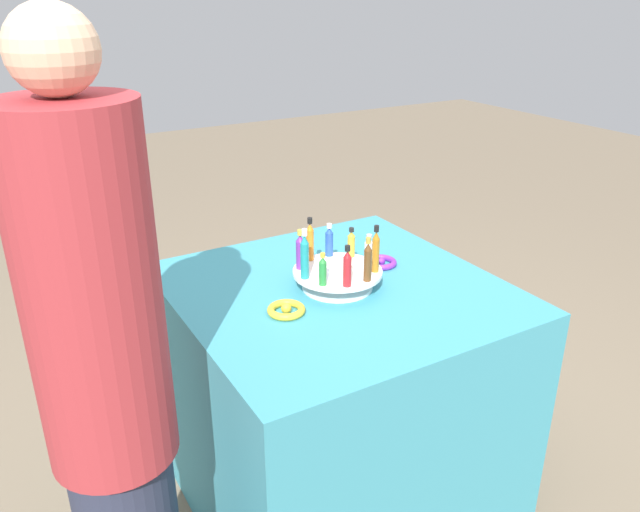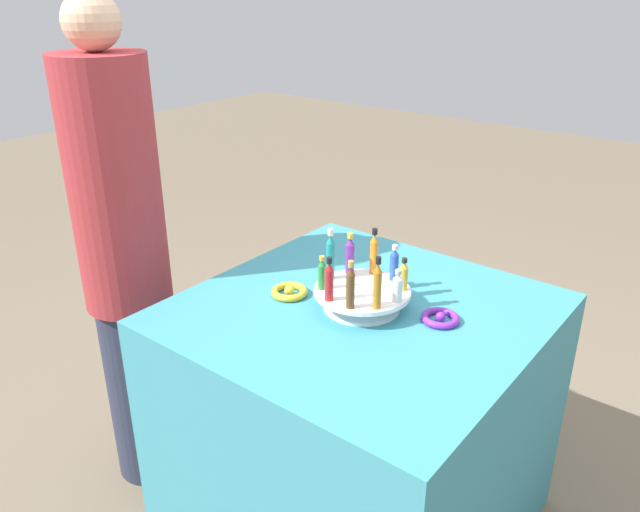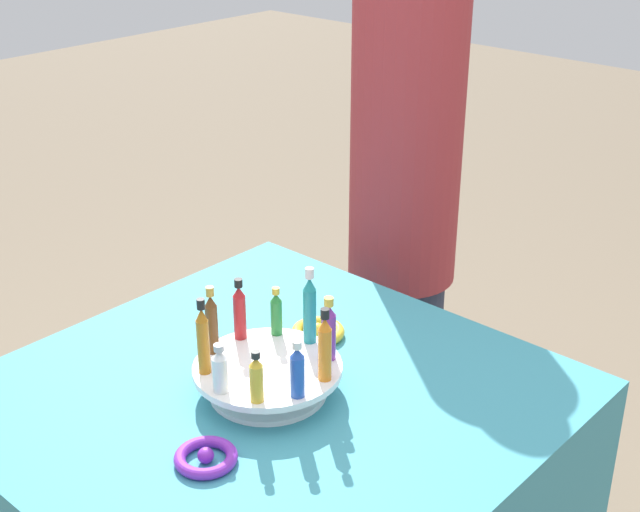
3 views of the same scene
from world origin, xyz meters
name	(u,v)px [view 3 (image 3 of 3)]	position (x,y,z in m)	size (l,w,h in m)	color
display_stand	(268,376)	(0.00, 0.00, 0.81)	(0.26, 0.26, 0.06)	white
bottle_red	(240,311)	(-0.10, 0.03, 0.89)	(0.02, 0.02, 0.12)	#B21E23
bottle_brown	(212,323)	(-0.10, -0.03, 0.90)	(0.02, 0.02, 0.13)	brown
bottle_amber	(203,339)	(-0.06, -0.09, 0.90)	(0.02, 0.02, 0.14)	#AD6B19
bottle_clear	(220,370)	(0.00, -0.11, 0.88)	(0.03, 0.03, 0.09)	silver
bottle_gold	(256,378)	(0.06, -0.09, 0.88)	(0.02, 0.02, 0.09)	gold
bottle_blue	(297,371)	(0.10, -0.03, 0.89)	(0.02, 0.02, 0.10)	#234CAD
bottle_orange	(325,347)	(0.10, 0.03, 0.90)	(0.02, 0.02, 0.14)	orange
bottle_purple	(329,331)	(0.06, 0.09, 0.89)	(0.03, 0.03, 0.12)	#702D93
bottle_teal	(310,308)	(0.00, 0.11, 0.91)	(0.02, 0.02, 0.15)	teal
bottle_green	(276,313)	(-0.06, 0.09, 0.88)	(0.02, 0.02, 0.10)	#288438
ribbon_bow_purple	(206,457)	(0.07, -0.21, 0.79)	(0.10, 0.10, 0.03)	purple
ribbon_bow_gold	(318,331)	(-0.07, 0.21, 0.79)	(0.11, 0.11, 0.03)	gold
person_figure	(403,226)	(-0.25, 0.72, 0.80)	(0.27, 0.27, 1.59)	#282D42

